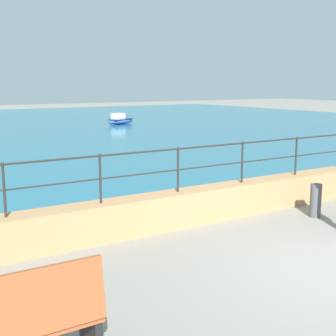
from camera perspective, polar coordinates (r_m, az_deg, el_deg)
The scene contains 6 objects.
ground_plane at distance 7.72m, azimuth 20.16°, elevation -11.78°, with size 120.00×120.00×0.00m, color gray.
promenade_wall at distance 9.77m, azimuth 5.35°, elevation -4.35°, with size 20.00×0.56×0.70m, color tan.
railing at distance 9.57m, azimuth 5.45°, elevation 1.27°, with size 18.44×0.04×0.90m.
bench_main at distance 4.85m, azimuth -18.33°, elevation -18.11°, with size 1.70×0.56×1.13m.
bollard at distance 10.38m, azimuth 17.85°, elevation -3.86°, with size 0.24×0.24×0.72m, color #4C4C51.
boat_4 at distance 32.31m, azimuth -5.96°, elevation 5.92°, with size 2.47×1.71×0.76m.
Camera 1 is at (-5.76, -4.29, 2.84)m, focal length 49.10 mm.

